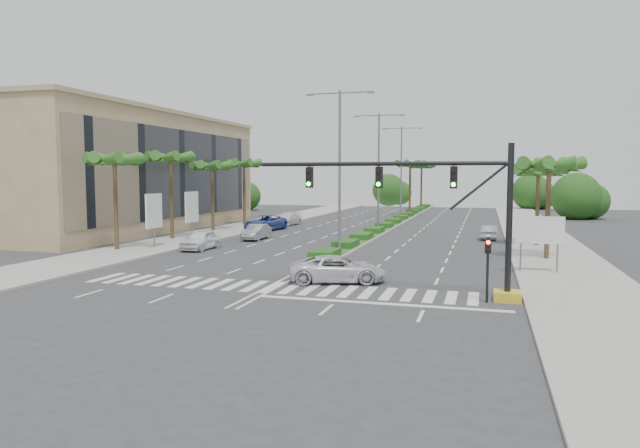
% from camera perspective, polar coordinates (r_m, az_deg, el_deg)
% --- Properties ---
extents(ground, '(160.00, 160.00, 0.00)m').
position_cam_1_polar(ground, '(29.60, -4.78, -6.33)').
color(ground, '#333335').
rests_on(ground, ground).
extents(footpath_right, '(6.00, 120.00, 0.15)m').
position_cam_1_polar(footpath_right, '(47.68, 21.84, -2.33)').
color(footpath_right, gray).
rests_on(footpath_right, ground).
extents(footpath_left, '(6.00, 120.00, 0.15)m').
position_cam_1_polar(footpath_left, '(53.93, -12.28, -1.31)').
color(footpath_left, gray).
rests_on(footpath_left, ground).
extents(median, '(2.20, 75.00, 0.20)m').
position_cam_1_polar(median, '(73.08, 7.95, 0.35)').
color(median, gray).
rests_on(median, ground).
extents(median_grass, '(1.80, 75.00, 0.04)m').
position_cam_1_polar(median_grass, '(73.07, 7.95, 0.45)').
color(median_grass, '#2E6121').
rests_on(median_grass, median).
extents(building, '(12.00, 36.00, 12.00)m').
position_cam_1_polar(building, '(64.41, -18.31, 4.82)').
color(building, tan).
rests_on(building, ground).
extents(signal_gantry, '(12.60, 1.20, 7.20)m').
position_cam_1_polar(signal_gantry, '(27.23, 13.70, -0.07)').
color(signal_gantry, gold).
rests_on(signal_gantry, ground).
extents(pedestrian_signal, '(0.28, 0.36, 3.00)m').
position_cam_1_polar(pedestrian_signal, '(26.69, 16.43, -3.29)').
color(pedestrian_signal, black).
rests_on(pedestrian_signal, ground).
extents(direction_sign, '(2.70, 0.11, 3.40)m').
position_cam_1_polar(direction_sign, '(35.38, 21.11, -0.80)').
color(direction_sign, slate).
rests_on(direction_sign, ground).
extents(billboard_near, '(0.18, 2.10, 4.35)m').
position_cam_1_polar(billboard_near, '(46.46, -16.28, 1.22)').
color(billboard_near, slate).
rests_on(billboard_near, ground).
extents(billboard_far, '(0.18, 2.10, 4.35)m').
position_cam_1_polar(billboard_far, '(51.62, -12.71, 1.63)').
color(billboard_far, slate).
rests_on(billboard_far, ground).
extents(palm_left_near, '(4.57, 4.68, 7.55)m').
position_cam_1_polar(palm_left_near, '(45.87, -19.86, 5.74)').
color(palm_left_near, brown).
rests_on(palm_left_near, ground).
extents(palm_left_mid, '(4.57, 4.68, 7.95)m').
position_cam_1_polar(palm_left_mid, '(52.56, -14.71, 6.13)').
color(palm_left_mid, brown).
rests_on(palm_left_mid, ground).
extents(palm_left_far, '(4.57, 4.68, 7.35)m').
position_cam_1_polar(palm_left_far, '(59.56, -10.73, 5.47)').
color(palm_left_far, brown).
rests_on(palm_left_far, ground).
extents(palm_left_end, '(4.57, 4.68, 7.75)m').
position_cam_1_polar(palm_left_end, '(66.79, -7.61, 5.77)').
color(palm_left_end, brown).
rests_on(palm_left_end, ground).
extents(palm_right_near, '(4.57, 4.68, 7.05)m').
position_cam_1_polar(palm_right_near, '(41.31, 21.95, 5.14)').
color(palm_right_near, brown).
rests_on(palm_right_near, ground).
extents(palm_right_far, '(4.57, 4.68, 6.75)m').
position_cam_1_polar(palm_right_far, '(49.28, 21.02, 4.72)').
color(palm_right_far, brown).
rests_on(palm_right_far, ground).
extents(palm_median_a, '(4.57, 4.68, 8.05)m').
position_cam_1_polar(palm_median_a, '(82.78, 9.01, 5.75)').
color(palm_median_a, brown).
rests_on(palm_median_a, ground).
extents(palm_median_b, '(4.57, 4.68, 8.05)m').
position_cam_1_polar(palm_median_b, '(97.68, 10.12, 5.58)').
color(palm_median_b, brown).
rests_on(palm_median_b, ground).
extents(streetlight_near, '(5.10, 0.25, 12.00)m').
position_cam_1_polar(streetlight_near, '(42.43, 1.98, 6.28)').
color(streetlight_near, slate).
rests_on(streetlight_near, ground).
extents(streetlight_mid, '(5.10, 0.25, 12.00)m').
position_cam_1_polar(streetlight_mid, '(58.07, 5.89, 5.86)').
color(streetlight_mid, slate).
rests_on(streetlight_mid, ground).
extents(streetlight_far, '(5.10, 0.25, 12.00)m').
position_cam_1_polar(streetlight_far, '(73.86, 8.13, 5.60)').
color(streetlight_far, slate).
rests_on(streetlight_far, ground).
extents(car_parked_a, '(1.82, 4.45, 1.51)m').
position_cam_1_polar(car_parked_a, '(45.37, -11.81, -1.57)').
color(car_parked_a, white).
rests_on(car_parked_a, ground).
extents(car_parked_b, '(1.51, 4.20, 1.38)m').
position_cam_1_polar(car_parked_b, '(51.71, -6.38, -0.80)').
color(car_parked_b, '#A0A1A5').
rests_on(car_parked_b, ground).
extents(car_parked_c, '(3.37, 6.14, 1.63)m').
position_cam_1_polar(car_parked_c, '(60.28, -5.49, 0.12)').
color(car_parked_c, '#314598').
rests_on(car_parked_c, ground).
extents(car_parked_d, '(2.47, 5.24, 1.48)m').
position_cam_1_polar(car_parked_d, '(66.66, -3.32, 0.52)').
color(car_parked_d, white).
rests_on(car_parked_d, ground).
extents(car_crossing, '(5.66, 3.79, 1.44)m').
position_cam_1_polar(car_crossing, '(30.82, 1.76, -4.51)').
color(car_crossing, silver).
rests_on(car_crossing, ground).
extents(car_right, '(1.46, 3.89, 1.27)m').
position_cam_1_polar(car_right, '(53.80, 16.55, -0.81)').
color(car_right, '#A8A9AD').
rests_on(car_right, ground).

